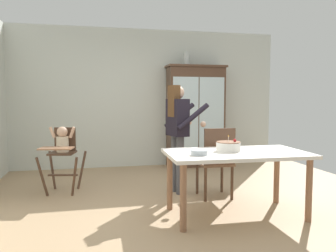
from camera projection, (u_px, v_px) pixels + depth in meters
ground_plane at (181, 205)px, 4.24m from camera, size 6.24×6.24×0.00m
wall_back at (147, 98)px, 6.69m from camera, size 5.32×0.06×2.70m
china_cabinet at (196, 116)px, 6.66m from camera, size 1.16×0.48×1.99m
ceramic_vase at (186, 59)px, 6.53m from camera, size 0.13×0.13×0.27m
high_chair_with_toddler at (62, 147)px, 4.78m from camera, size 0.68×0.76×0.95m
adult_person at (178, 125)px, 4.74m from camera, size 0.58×0.57×1.53m
dining_table at (236, 160)px, 3.83m from camera, size 1.61×0.92×0.74m
birthday_cake at (228, 146)px, 3.88m from camera, size 0.28×0.28×0.19m
serving_bowl at (199, 153)px, 3.60m from camera, size 0.18×0.18×0.05m
dining_chair_far_side at (217, 158)px, 4.48m from camera, size 0.45×0.45×0.96m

